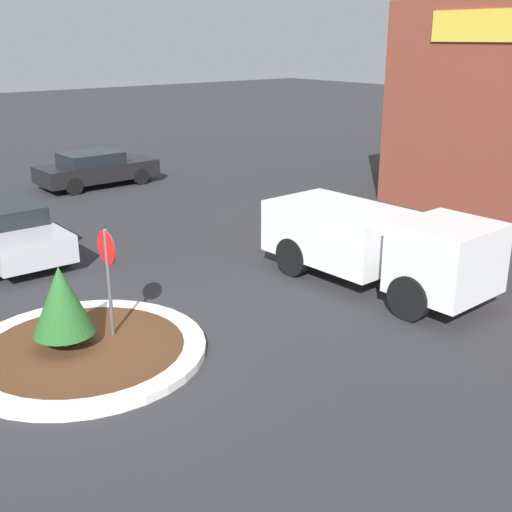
# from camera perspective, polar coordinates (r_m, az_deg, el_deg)

# --- Properties ---
(ground_plane) EXTENTS (120.00, 120.00, 0.00)m
(ground_plane) POSITION_cam_1_polar(r_m,az_deg,el_deg) (12.32, -14.97, -8.44)
(ground_plane) COLOR #2D2D30
(traffic_island) EXTENTS (4.45, 4.45, 0.16)m
(traffic_island) POSITION_cam_1_polar(r_m,az_deg,el_deg) (12.29, -15.00, -8.12)
(traffic_island) COLOR silver
(traffic_island) RESTS_ON ground_plane
(stop_sign) EXTENTS (0.66, 0.07, 2.24)m
(stop_sign) POSITION_cam_1_polar(r_m,az_deg,el_deg) (12.08, -13.04, -0.88)
(stop_sign) COLOR #4C4C51
(stop_sign) RESTS_ON ground_plane
(island_shrub) EXTENTS (1.11, 1.11, 1.55)m
(island_shrub) POSITION_cam_1_polar(r_m,az_deg,el_deg) (11.97, -16.91, -3.78)
(island_shrub) COLOR brown
(island_shrub) RESTS_ON traffic_island
(utility_truck) EXTENTS (5.58, 2.24, 1.91)m
(utility_truck) POSITION_cam_1_polar(r_m,az_deg,el_deg) (14.96, 10.53, 1.23)
(utility_truck) COLOR white
(utility_truck) RESTS_ON ground_plane
(parked_sedan_silver) EXTENTS (4.43, 1.95, 1.42)m
(parked_sedan_silver) POSITION_cam_1_polar(r_m,az_deg,el_deg) (17.93, -21.17, 2.08)
(parked_sedan_silver) COLOR #B7B7BC
(parked_sedan_silver) RESTS_ON ground_plane
(parked_sedan_black) EXTENTS (1.97, 4.54, 1.34)m
(parked_sedan_black) POSITION_cam_1_polar(r_m,az_deg,el_deg) (25.88, -14.04, 7.56)
(parked_sedan_black) COLOR black
(parked_sedan_black) RESTS_ON ground_plane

